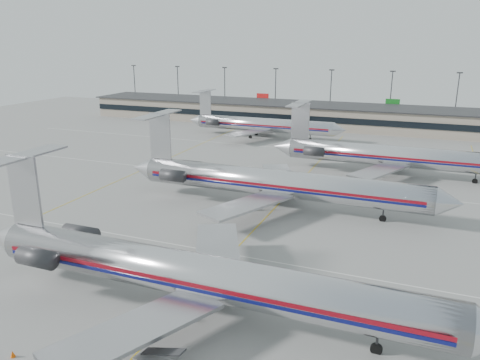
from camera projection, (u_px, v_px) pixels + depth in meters
The scene contains 9 objects.
ground at pixel (191, 296), 45.16m from camera, with size 260.00×260.00×0.00m, color gray.
apron_markings at pixel (231, 254), 54.06m from camera, with size 160.00×0.15×0.02m, color silver.
terminal at pixel (352, 117), 131.49m from camera, with size 162.00×17.00×6.25m.
light_mast_row at pixel (360, 92), 142.43m from camera, with size 163.60×0.40×15.28m.
jet_foreground at pixel (194, 274), 41.57m from camera, with size 50.03×29.46×13.09m.
jet_second_row at pixel (272, 182), 68.54m from camera, with size 49.75×29.29×13.02m.
jet_third_row at pixel (390, 156), 85.07m from camera, with size 46.10×28.35×12.60m.
jet_back_row at pixel (260, 124), 118.71m from camera, with size 41.75×25.68×11.42m.
cone_left at pixel (13, 354), 36.45m from camera, with size 0.40×0.40×0.54m, color #FC5D08.
Camera 1 is at (19.23, -35.46, 23.71)m, focal length 35.00 mm.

